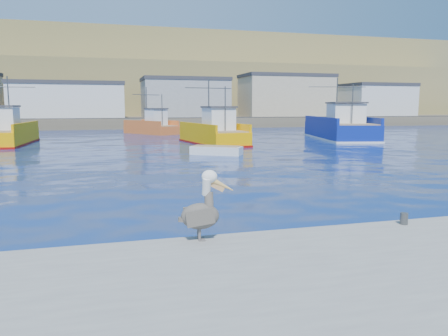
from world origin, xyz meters
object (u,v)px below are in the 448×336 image
Objects in this scene: skiff_mid at (216,151)px; trawler_blue at (340,128)px; pelican at (202,210)px; trawler_yellow_a at (7,134)px; trawler_yellow_b at (214,134)px; boat_orange at (152,126)px; skiff_far at (346,132)px.

trawler_blue is at bearing 35.10° from skiff_mid.
skiff_mid is at bearing 74.85° from pelican.
trawler_yellow_a is 19.21m from trawler_yellow_b.
trawler_yellow_a is at bearing 107.14° from pelican.
boat_orange is at bearing 85.31° from pelican.
trawler_yellow_a is at bearing 166.95° from trawler_yellow_b.
skiff_mid is (1.89, -26.45, -0.76)m from boat_orange.
boat_orange is 25.01m from skiff_far.
trawler_yellow_a is 0.77× the size of trawler_blue.
pelican is at bearing -72.86° from trawler_yellow_a.
trawler_yellow_b is 2.34× the size of skiff_far.
boat_orange is at bearing 162.23° from skiff_far.
skiff_far is 48.97m from pelican.
skiff_far is (23.81, -7.63, -0.72)m from boat_orange.
trawler_blue reaches higher than pelican.
trawler_yellow_a is 2.43× the size of skiff_far.
trawler_blue is at bearing -125.29° from skiff_far.
trawler_yellow_a is 36.67m from pelican.
skiff_mid is (-2.09, -9.19, -0.71)m from trawler_yellow_b.
trawler_blue is at bearing -37.21° from boat_orange.
pelican is (-3.94, -47.97, 0.16)m from boat_orange.
trawler_yellow_a is at bearing 140.88° from skiff_mid.
pelican is at bearing -105.15° from skiff_mid.
skiff_far is (21.92, 18.82, 0.04)m from skiff_mid.
trawler_blue is (33.74, -1.50, 0.15)m from trawler_yellow_a.
boat_orange is 1.92× the size of skiff_far.
pelican is at bearing -94.69° from boat_orange.
trawler_yellow_a is 6.78× the size of pelican.
trawler_blue is at bearing 55.64° from pelican.
boat_orange is 26.53m from skiff_mid.
skiff_far is at bearing 40.65° from skiff_mid.
skiff_far is at bearing 55.48° from pelican.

